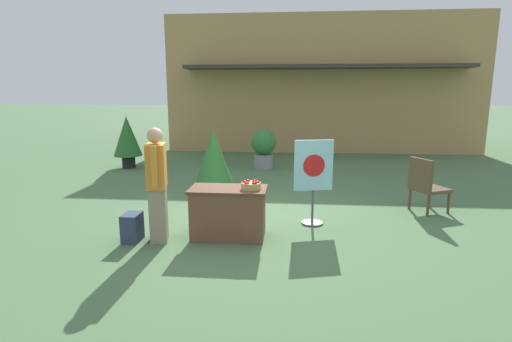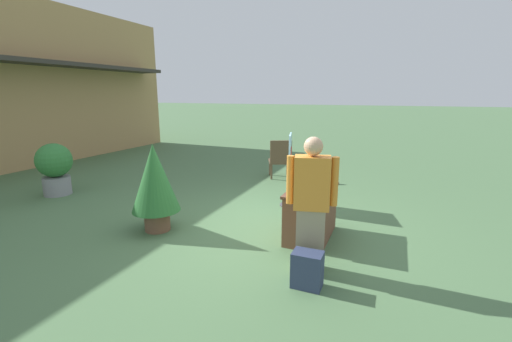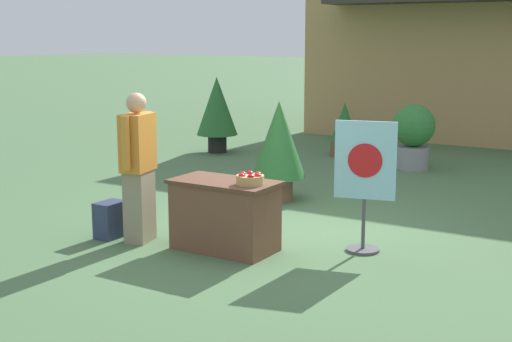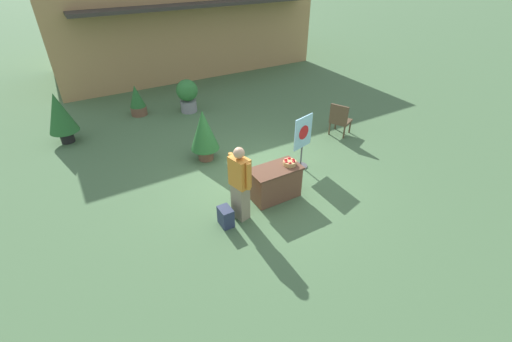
{
  "view_description": "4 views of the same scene",
  "coord_description": "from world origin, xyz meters",
  "px_view_note": "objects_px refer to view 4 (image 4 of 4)",
  "views": [
    {
      "loc": [
        0.83,
        -6.5,
        2.18
      ],
      "look_at": [
        0.25,
        -0.02,
        0.88
      ],
      "focal_mm": 28.0,
      "sensor_mm": 36.0,
      "label": 1
    },
    {
      "loc": [
        -5.0,
        -1.87,
        2.17
      ],
      "look_at": [
        -0.25,
        0.08,
        1.0
      ],
      "focal_mm": 24.0,
      "sensor_mm": 36.0,
      "label": 2
    },
    {
      "loc": [
        4.09,
        -6.95,
        2.3
      ],
      "look_at": [
        -0.2,
        0.03,
        0.73
      ],
      "focal_mm": 50.0,
      "sensor_mm": 36.0,
      "label": 3
    },
    {
      "loc": [
        -3.69,
        -5.98,
        4.82
      ],
      "look_at": [
        -0.37,
        -0.39,
        0.57
      ],
      "focal_mm": 24.0,
      "sensor_mm": 36.0,
      "label": 4
    }
  ],
  "objects_px": {
    "apple_basket": "(290,162)",
    "person_visitor": "(240,184)",
    "potted_plant_near_right": "(59,114)",
    "potted_plant_far_left": "(187,94)",
    "patio_chair": "(340,119)",
    "backpack": "(226,217)",
    "potted_plant_far_right": "(137,101)",
    "display_table": "(275,183)",
    "potted_plant_near_left": "(204,132)",
    "poster_board": "(303,139)"
  },
  "relations": [
    {
      "from": "display_table",
      "to": "patio_chair",
      "type": "xyz_separation_m",
      "value": [
        3.38,
        1.62,
        0.15
      ]
    },
    {
      "from": "display_table",
      "to": "potted_plant_near_left",
      "type": "distance_m",
      "value": 2.49
    },
    {
      "from": "display_table",
      "to": "poster_board",
      "type": "bearing_deg",
      "value": 29.59
    },
    {
      "from": "person_visitor",
      "to": "display_table",
      "type": "bearing_deg",
      "value": -0.0
    },
    {
      "from": "apple_basket",
      "to": "person_visitor",
      "type": "relative_size",
      "value": 0.17
    },
    {
      "from": "poster_board",
      "to": "potted_plant_far_right",
      "type": "distance_m",
      "value": 6.17
    },
    {
      "from": "apple_basket",
      "to": "potted_plant_far_right",
      "type": "distance_m",
      "value": 6.55
    },
    {
      "from": "poster_board",
      "to": "potted_plant_far_right",
      "type": "height_order",
      "value": "poster_board"
    },
    {
      "from": "poster_board",
      "to": "potted_plant_near_left",
      "type": "relative_size",
      "value": 1.01
    },
    {
      "from": "person_visitor",
      "to": "potted_plant_near_left",
      "type": "distance_m",
      "value": 2.6
    },
    {
      "from": "patio_chair",
      "to": "potted_plant_near_left",
      "type": "relative_size",
      "value": 0.71
    },
    {
      "from": "apple_basket",
      "to": "potted_plant_near_left",
      "type": "height_order",
      "value": "potted_plant_near_left"
    },
    {
      "from": "display_table",
      "to": "potted_plant_near_left",
      "type": "relative_size",
      "value": 0.82
    },
    {
      "from": "backpack",
      "to": "poster_board",
      "type": "relative_size",
      "value": 0.3
    },
    {
      "from": "potted_plant_near_left",
      "to": "backpack",
      "type": "bearing_deg",
      "value": -105.13
    },
    {
      "from": "backpack",
      "to": "potted_plant_far_right",
      "type": "height_order",
      "value": "potted_plant_far_right"
    },
    {
      "from": "backpack",
      "to": "potted_plant_near_right",
      "type": "height_order",
      "value": "potted_plant_near_right"
    },
    {
      "from": "apple_basket",
      "to": "backpack",
      "type": "xyz_separation_m",
      "value": [
        -1.74,
        -0.26,
        -0.62
      ]
    },
    {
      "from": "backpack",
      "to": "potted_plant_far_right",
      "type": "bearing_deg",
      "value": 90.54
    },
    {
      "from": "potted_plant_near_left",
      "to": "person_visitor",
      "type": "bearing_deg",
      "value": -97.29
    },
    {
      "from": "person_visitor",
      "to": "potted_plant_far_left",
      "type": "relative_size",
      "value": 1.49
    },
    {
      "from": "potted_plant_near_left",
      "to": "poster_board",
      "type": "bearing_deg",
      "value": -39.32
    },
    {
      "from": "poster_board",
      "to": "potted_plant_near_left",
      "type": "bearing_deg",
      "value": -143.86
    },
    {
      "from": "person_visitor",
      "to": "potted_plant_near_right",
      "type": "distance_m",
      "value": 6.23
    },
    {
      "from": "poster_board",
      "to": "potted_plant_far_left",
      "type": "height_order",
      "value": "poster_board"
    },
    {
      "from": "potted_plant_near_right",
      "to": "display_table",
      "type": "bearing_deg",
      "value": -54.63
    },
    {
      "from": "backpack",
      "to": "potted_plant_far_left",
      "type": "height_order",
      "value": "potted_plant_far_left"
    },
    {
      "from": "potted_plant_far_right",
      "to": "potted_plant_far_left",
      "type": "xyz_separation_m",
      "value": [
        1.58,
        -0.6,
        0.11
      ]
    },
    {
      "from": "potted_plant_near_left",
      "to": "patio_chair",
      "type": "bearing_deg",
      "value": -10.34
    },
    {
      "from": "patio_chair",
      "to": "display_table",
      "type": "bearing_deg",
      "value": -179.36
    },
    {
      "from": "patio_chair",
      "to": "potted_plant_near_right",
      "type": "xyz_separation_m",
      "value": [
        -7.18,
        3.73,
        0.34
      ]
    },
    {
      "from": "potted_plant_near_right",
      "to": "potted_plant_far_left",
      "type": "distance_m",
      "value": 3.94
    },
    {
      "from": "potted_plant_far_right",
      "to": "potted_plant_near_right",
      "type": "relative_size",
      "value": 0.69
    },
    {
      "from": "patio_chair",
      "to": "potted_plant_far_right",
      "type": "relative_size",
      "value": 0.97
    },
    {
      "from": "display_table",
      "to": "patio_chair",
      "type": "distance_m",
      "value": 3.75
    },
    {
      "from": "apple_basket",
      "to": "potted_plant_far_left",
      "type": "distance_m",
      "value": 5.7
    },
    {
      "from": "display_table",
      "to": "person_visitor",
      "type": "bearing_deg",
      "value": -167.45
    },
    {
      "from": "display_table",
      "to": "patio_chair",
      "type": "height_order",
      "value": "patio_chair"
    },
    {
      "from": "potted_plant_far_left",
      "to": "potted_plant_far_right",
      "type": "bearing_deg",
      "value": 159.27
    },
    {
      "from": "poster_board",
      "to": "backpack",
      "type": "bearing_deg",
      "value": -83.58
    },
    {
      "from": "apple_basket",
      "to": "display_table",
      "type": "bearing_deg",
      "value": 173.69
    },
    {
      "from": "potted_plant_near_right",
      "to": "potted_plant_near_left",
      "type": "relative_size",
      "value": 1.06
    },
    {
      "from": "poster_board",
      "to": "potted_plant_near_right",
      "type": "distance_m",
      "value": 6.88
    },
    {
      "from": "backpack",
      "to": "potted_plant_far_left",
      "type": "distance_m",
      "value": 6.15
    },
    {
      "from": "person_visitor",
      "to": "potted_plant_near_right",
      "type": "height_order",
      "value": "person_visitor"
    },
    {
      "from": "display_table",
      "to": "person_visitor",
      "type": "xyz_separation_m",
      "value": [
        -1.01,
        -0.22,
        0.47
      ]
    },
    {
      "from": "patio_chair",
      "to": "poster_board",
      "type": "bearing_deg",
      "value": 177.96
    },
    {
      "from": "backpack",
      "to": "poster_board",
      "type": "height_order",
      "value": "poster_board"
    },
    {
      "from": "display_table",
      "to": "backpack",
      "type": "height_order",
      "value": "display_table"
    },
    {
      "from": "apple_basket",
      "to": "potted_plant_near_left",
      "type": "relative_size",
      "value": 0.21
    }
  ]
}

